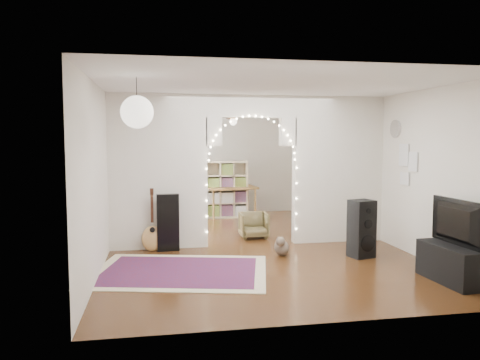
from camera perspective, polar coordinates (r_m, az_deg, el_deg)
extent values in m
plane|color=black|center=(8.65, 1.33, -7.82)|extent=(7.50, 7.50, 0.00)
cube|color=white|center=(8.46, 1.36, 10.30)|extent=(5.00, 7.50, 0.02)
cube|color=silver|center=(12.14, -2.16, 2.34)|extent=(5.00, 0.02, 2.70)
cube|color=silver|center=(4.84, 10.15, -1.86)|extent=(5.00, 0.02, 2.70)
cube|color=silver|center=(8.32, -15.78, 0.90)|extent=(0.02, 7.50, 2.70)
cube|color=silver|center=(9.27, 16.68, 1.28)|extent=(0.02, 7.50, 2.70)
cube|color=silver|center=(8.28, -9.92, 0.99)|extent=(1.70, 0.20, 2.70)
cube|color=silver|center=(8.92, 11.79, 1.25)|extent=(1.70, 0.20, 2.70)
cube|color=silver|center=(8.45, 1.36, 8.95)|extent=(1.60, 0.20, 0.40)
cube|color=white|center=(10.10, -14.62, 2.48)|extent=(0.04, 1.20, 1.40)
cylinder|color=white|center=(8.71, 18.46, 5.94)|extent=(0.03, 0.31, 0.31)
sphere|color=white|center=(5.88, -12.45, 8.09)|extent=(0.40, 0.40, 0.40)
cube|color=maroon|center=(6.97, -7.37, -10.96)|extent=(2.85, 2.38, 0.02)
cube|color=black|center=(8.14, -8.78, -5.15)|extent=(0.38, 0.15, 0.98)
ellipsoid|color=tan|center=(8.16, -10.63, -5.90)|extent=(0.39, 0.21, 0.44)
cube|color=black|center=(8.10, -10.67, -3.34)|extent=(0.05, 0.04, 0.51)
cube|color=black|center=(8.06, -10.71, -1.40)|extent=(0.06, 0.04, 0.11)
ellipsoid|color=brown|center=(7.84, 5.10, -8.20)|extent=(0.36, 0.43, 0.26)
sphere|color=brown|center=(7.66, 4.95, -7.49)|extent=(0.20, 0.20, 0.15)
cone|color=brown|center=(7.64, 4.67, -6.94)|extent=(0.05, 0.05, 0.05)
cone|color=brown|center=(7.65, 5.23, -6.92)|extent=(0.05, 0.05, 0.05)
cylinder|color=brown|center=(8.05, 5.30, -8.48)|extent=(0.13, 0.24, 0.08)
cube|color=black|center=(7.89, 14.59, -5.76)|extent=(0.43, 0.40, 0.94)
cylinder|color=black|center=(7.81, 15.32, -7.45)|extent=(0.27, 0.09, 0.27)
cylinder|color=black|center=(7.75, 15.38, -5.19)|extent=(0.15, 0.06, 0.15)
cylinder|color=black|center=(7.72, 15.41, -3.67)|extent=(0.09, 0.04, 0.08)
cube|color=black|center=(6.98, 24.31, -9.30)|extent=(0.46, 1.02, 0.50)
imported|color=black|center=(6.87, 24.48, -4.77)|extent=(0.20, 1.08, 0.62)
cube|color=beige|center=(11.43, -2.47, -1.14)|extent=(1.37, 0.46, 1.38)
cube|color=brown|center=(11.50, -1.09, -0.91)|extent=(1.28, 0.92, 0.05)
cylinder|color=brown|center=(11.11, -3.25, -3.09)|extent=(0.05, 0.05, 0.70)
cylinder|color=brown|center=(11.39, 1.86, -2.89)|extent=(0.05, 0.05, 0.70)
cylinder|color=brown|center=(11.73, -3.95, -2.66)|extent=(0.05, 0.05, 0.70)
cylinder|color=brown|center=(11.99, 0.92, -2.48)|extent=(0.05, 0.05, 0.70)
imported|color=silver|center=(11.49, -1.09, -0.31)|extent=(0.20, 0.20, 0.19)
imported|color=brown|center=(11.35, -6.41, -3.45)|extent=(0.65, 0.66, 0.50)
imported|color=brown|center=(9.15, 1.69, -5.51)|extent=(0.54, 0.55, 0.50)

